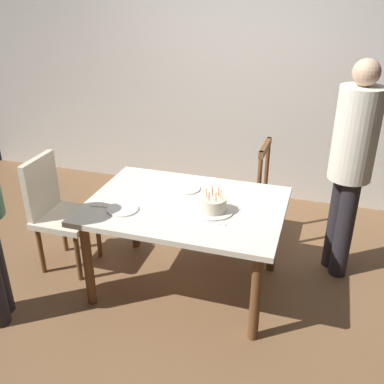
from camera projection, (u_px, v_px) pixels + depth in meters
ground at (186, 284)px, 3.50m from camera, size 6.40×6.40×0.00m
back_wall at (241, 75)px, 4.52m from camera, size 6.40×0.10×2.60m
dining_table at (186, 214)px, 3.22m from camera, size 1.42×1.01×0.73m
birthday_cake at (213, 206)px, 3.05m from camera, size 0.28×0.28×0.17m
plate_near_celebrant at (123, 209)px, 3.09m from camera, size 0.22×0.22×0.01m
plate_far_side at (186, 189)px, 3.39m from camera, size 0.22×0.22×0.01m
fork_near_celebrant at (102, 207)px, 3.13m from camera, size 0.18×0.05×0.01m
fork_far_side at (167, 186)px, 3.44m from camera, size 0.18×0.03×0.01m
fork_near_guest at (213, 223)px, 2.92m from camera, size 0.18×0.02×0.01m
chair_spindle_back at (243, 194)px, 3.93m from camera, size 0.45×0.45×0.95m
chair_upholstered at (56, 207)px, 3.54m from camera, size 0.45×0.44×0.95m
person_guest at (351, 160)px, 3.27m from camera, size 0.32×0.32×1.72m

